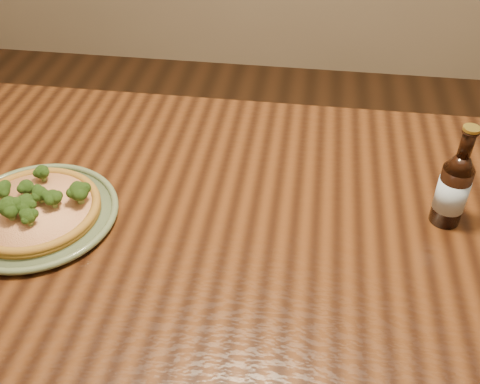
# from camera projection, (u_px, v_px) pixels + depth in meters

# --- Properties ---
(table) EXTENTS (1.60, 0.90, 0.75)m
(table) POSITION_uv_depth(u_px,v_px,m) (262.00, 249.00, 1.18)
(table) COLOR #43220E
(table) RESTS_ON ground
(plate) EXTENTS (0.33, 0.33, 0.02)m
(plate) POSITION_uv_depth(u_px,v_px,m) (36.00, 214.00, 1.11)
(plate) COLOR #576545
(plate) RESTS_ON table
(pizza) EXTENTS (0.26, 0.26, 0.07)m
(pizza) POSITION_uv_depth(u_px,v_px,m) (34.00, 208.00, 1.10)
(pizza) COLOR olive
(pizza) RESTS_ON plate
(beer_bottle) EXTENTS (0.06, 0.06, 0.22)m
(beer_bottle) POSITION_uv_depth(u_px,v_px,m) (453.00, 188.00, 1.06)
(beer_bottle) COLOR black
(beer_bottle) RESTS_ON table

